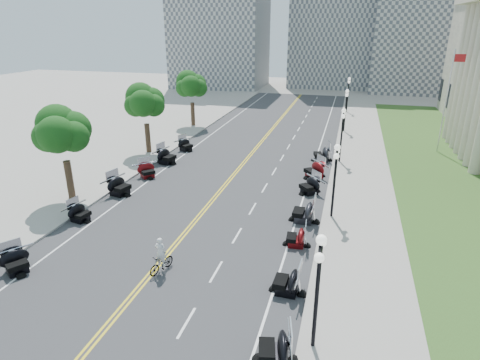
% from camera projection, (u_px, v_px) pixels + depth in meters
% --- Properties ---
extents(ground, '(160.00, 160.00, 0.00)m').
position_uv_depth(ground, '(188.00, 229.00, 25.31)').
color(ground, gray).
extents(road, '(16.00, 90.00, 0.01)m').
position_uv_depth(road, '(233.00, 176.00, 34.30)').
color(road, '#333335').
rests_on(road, ground).
extents(centerline_yellow_a, '(0.12, 90.00, 0.00)m').
position_uv_depth(centerline_yellow_a, '(232.00, 175.00, 34.32)').
color(centerline_yellow_a, yellow).
rests_on(centerline_yellow_a, road).
extents(centerline_yellow_b, '(0.12, 90.00, 0.00)m').
position_uv_depth(centerline_yellow_b, '(234.00, 176.00, 34.27)').
color(centerline_yellow_b, yellow).
rests_on(centerline_yellow_b, road).
extents(edge_line_north, '(0.12, 90.00, 0.00)m').
position_uv_depth(edge_line_north, '(308.00, 183.00, 32.70)').
color(edge_line_north, white).
rests_on(edge_line_north, road).
extents(edge_line_south, '(0.12, 90.00, 0.00)m').
position_uv_depth(edge_line_south, '(165.00, 169.00, 35.89)').
color(edge_line_south, white).
rests_on(edge_line_south, road).
extents(lane_dash_4, '(0.12, 2.00, 0.00)m').
position_uv_depth(lane_dash_4, '(187.00, 323.00, 17.31)').
color(lane_dash_4, white).
rests_on(lane_dash_4, road).
extents(lane_dash_5, '(0.12, 2.00, 0.00)m').
position_uv_depth(lane_dash_5, '(216.00, 272.00, 20.91)').
color(lane_dash_5, white).
rests_on(lane_dash_5, road).
extents(lane_dash_6, '(0.12, 2.00, 0.00)m').
position_uv_depth(lane_dash_6, '(237.00, 235.00, 24.51)').
color(lane_dash_6, white).
rests_on(lane_dash_6, road).
extents(lane_dash_7, '(0.12, 2.00, 0.00)m').
position_uv_depth(lane_dash_7, '(253.00, 209.00, 28.10)').
color(lane_dash_7, white).
rests_on(lane_dash_7, road).
extents(lane_dash_8, '(0.12, 2.00, 0.00)m').
position_uv_depth(lane_dash_8, '(265.00, 188.00, 31.70)').
color(lane_dash_8, white).
rests_on(lane_dash_8, road).
extents(lane_dash_9, '(0.12, 2.00, 0.00)m').
position_uv_depth(lane_dash_9, '(274.00, 171.00, 35.30)').
color(lane_dash_9, white).
rests_on(lane_dash_9, road).
extents(lane_dash_10, '(0.12, 2.00, 0.00)m').
position_uv_depth(lane_dash_10, '(282.00, 158.00, 38.89)').
color(lane_dash_10, white).
rests_on(lane_dash_10, road).
extents(lane_dash_11, '(0.12, 2.00, 0.00)m').
position_uv_depth(lane_dash_11, '(289.00, 147.00, 42.49)').
color(lane_dash_11, white).
rests_on(lane_dash_11, road).
extents(lane_dash_12, '(0.12, 2.00, 0.00)m').
position_uv_depth(lane_dash_12, '(294.00, 137.00, 46.09)').
color(lane_dash_12, white).
rests_on(lane_dash_12, road).
extents(lane_dash_13, '(0.12, 2.00, 0.00)m').
position_uv_depth(lane_dash_13, '(299.00, 129.00, 49.68)').
color(lane_dash_13, white).
rests_on(lane_dash_13, road).
extents(lane_dash_14, '(0.12, 2.00, 0.00)m').
position_uv_depth(lane_dash_14, '(303.00, 122.00, 53.28)').
color(lane_dash_14, white).
rests_on(lane_dash_14, road).
extents(lane_dash_15, '(0.12, 2.00, 0.00)m').
position_uv_depth(lane_dash_15, '(306.00, 116.00, 56.88)').
color(lane_dash_15, white).
rests_on(lane_dash_15, road).
extents(lane_dash_16, '(0.12, 2.00, 0.00)m').
position_uv_depth(lane_dash_16, '(309.00, 111.00, 60.47)').
color(lane_dash_16, white).
rests_on(lane_dash_16, road).
extents(lane_dash_17, '(0.12, 2.00, 0.00)m').
position_uv_depth(lane_dash_17, '(312.00, 106.00, 64.07)').
color(lane_dash_17, white).
rests_on(lane_dash_17, road).
extents(lane_dash_18, '(0.12, 2.00, 0.00)m').
position_uv_depth(lane_dash_18, '(315.00, 102.00, 67.67)').
color(lane_dash_18, white).
rests_on(lane_dash_18, road).
extents(lane_dash_19, '(0.12, 2.00, 0.00)m').
position_uv_depth(lane_dash_19, '(317.00, 98.00, 71.26)').
color(lane_dash_19, white).
rests_on(lane_dash_19, road).
extents(sidewalk_north, '(5.00, 90.00, 0.15)m').
position_uv_depth(sidewalk_north, '(360.00, 187.00, 31.66)').
color(sidewalk_north, '#9E9991').
rests_on(sidewalk_north, ground).
extents(sidewalk_south, '(5.00, 90.00, 0.15)m').
position_uv_depth(sidewalk_south, '(124.00, 164.00, 36.89)').
color(sidewalk_south, '#9E9991').
rests_on(sidewalk_south, ground).
extents(lawn, '(9.00, 60.00, 0.10)m').
position_uv_depth(lawn, '(438.00, 164.00, 37.12)').
color(lawn, '#356023').
rests_on(lawn, ground).
extents(distant_block_a, '(18.00, 14.00, 26.00)m').
position_uv_depth(distant_block_a, '(220.00, 20.00, 80.85)').
color(distant_block_a, gray).
rests_on(distant_block_a, ground).
extents(distant_block_b, '(16.00, 12.00, 30.00)m').
position_uv_depth(distant_block_b, '(334.00, 10.00, 80.06)').
color(distant_block_b, gray).
rests_on(distant_block_b, ground).
extents(distant_block_c, '(20.00, 14.00, 22.00)m').
position_uv_depth(distant_block_c, '(430.00, 31.00, 74.32)').
color(distant_block_c, gray).
rests_on(distant_block_c, ground).
extents(street_lamp_1, '(0.50, 1.20, 4.90)m').
position_uv_depth(street_lamp_1, '(317.00, 294.00, 15.04)').
color(street_lamp_1, black).
rests_on(street_lamp_1, sidewalk_north).
extents(street_lamp_2, '(0.50, 1.20, 4.90)m').
position_uv_depth(street_lamp_2, '(334.00, 182.00, 25.83)').
color(street_lamp_2, black).
rests_on(street_lamp_2, sidewalk_north).
extents(street_lamp_3, '(0.50, 1.20, 4.90)m').
position_uv_depth(street_lamp_3, '(342.00, 136.00, 36.62)').
color(street_lamp_3, black).
rests_on(street_lamp_3, sidewalk_north).
extents(street_lamp_4, '(0.50, 1.20, 4.90)m').
position_uv_depth(street_lamp_4, '(345.00, 111.00, 47.41)').
color(street_lamp_4, black).
rests_on(street_lamp_4, sidewalk_north).
extents(street_lamp_5, '(0.50, 1.20, 4.90)m').
position_uv_depth(street_lamp_5, '(348.00, 95.00, 58.20)').
color(street_lamp_5, black).
rests_on(street_lamp_5, sidewalk_north).
extents(flagpole, '(1.10, 0.20, 10.00)m').
position_uv_depth(flagpole, '(446.00, 103.00, 38.81)').
color(flagpole, silver).
rests_on(flagpole, ground).
extents(tree_2, '(4.80, 4.80, 9.20)m').
position_uv_depth(tree_2, '(63.00, 137.00, 27.88)').
color(tree_2, '#235619').
rests_on(tree_2, sidewalk_south).
extents(tree_3, '(4.80, 4.80, 9.20)m').
position_uv_depth(tree_3, '(145.00, 106.00, 38.67)').
color(tree_3, '#235619').
rests_on(tree_3, sidewalk_south).
extents(tree_4, '(4.80, 4.80, 9.20)m').
position_uv_depth(tree_4, '(192.00, 89.00, 49.46)').
color(tree_4, '#235619').
rests_on(tree_4, sidewalk_south).
extents(motorcycle_n_3, '(2.33, 2.33, 1.37)m').
position_uv_depth(motorcycle_n_3, '(275.00, 347.00, 15.09)').
color(motorcycle_n_3, black).
rests_on(motorcycle_n_3, road).
extents(motorcycle_n_4, '(2.03, 2.03, 1.37)m').
position_uv_depth(motorcycle_n_4, '(287.00, 280.00, 19.07)').
color(motorcycle_n_4, black).
rests_on(motorcycle_n_4, road).
extents(motorcycle_n_5, '(1.89, 1.89, 1.23)m').
position_uv_depth(motorcycle_n_5, '(296.00, 236.00, 23.20)').
color(motorcycle_n_5, '#590A0C').
rests_on(motorcycle_n_5, road).
extents(motorcycle_n_6, '(2.23, 2.23, 1.53)m').
position_uv_depth(motorcycle_n_6, '(304.00, 211.00, 26.02)').
color(motorcycle_n_6, black).
rests_on(motorcycle_n_6, road).
extents(motorcycle_n_7, '(2.83, 2.83, 1.40)m').
position_uv_depth(motorcycle_n_7, '(310.00, 185.00, 30.44)').
color(motorcycle_n_7, black).
rests_on(motorcycle_n_7, road).
extents(motorcycle_n_8, '(3.06, 3.06, 1.53)m').
position_uv_depth(motorcycle_n_8, '(314.00, 169.00, 33.56)').
color(motorcycle_n_8, '#590A0C').
rests_on(motorcycle_n_8, road).
extents(motorcycle_n_9, '(2.65, 2.65, 1.53)m').
position_uv_depth(motorcycle_n_9, '(322.00, 153.00, 37.79)').
color(motorcycle_n_9, black).
rests_on(motorcycle_n_9, road).
extents(motorcycle_s_4, '(2.60, 2.60, 1.32)m').
position_uv_depth(motorcycle_s_4, '(15.00, 261.00, 20.67)').
color(motorcycle_s_4, black).
rests_on(motorcycle_s_4, road).
extents(motorcycle_s_5, '(2.09, 2.09, 1.25)m').
position_uv_depth(motorcycle_s_5, '(80.00, 212.00, 26.16)').
color(motorcycle_s_5, black).
rests_on(motorcycle_s_5, road).
extents(motorcycle_s_6, '(2.62, 2.62, 1.52)m').
position_uv_depth(motorcycle_s_6, '(119.00, 185.00, 30.19)').
color(motorcycle_s_6, black).
rests_on(motorcycle_s_6, road).
extents(motorcycle_s_7, '(2.69, 2.69, 1.33)m').
position_uv_depth(motorcycle_s_7, '(147.00, 170.00, 33.70)').
color(motorcycle_s_7, '#590A0C').
rests_on(motorcycle_s_7, road).
extents(motorcycle_s_8, '(2.64, 2.64, 1.55)m').
position_uv_depth(motorcycle_s_8, '(166.00, 156.00, 37.04)').
color(motorcycle_s_8, black).
rests_on(motorcycle_s_8, road).
extents(motorcycle_s_9, '(2.55, 2.55, 1.31)m').
position_uv_depth(motorcycle_s_9, '(186.00, 144.00, 40.96)').
color(motorcycle_s_9, black).
rests_on(motorcycle_s_9, road).
extents(bicycle, '(0.98, 1.72, 0.99)m').
position_uv_depth(bicycle, '(161.00, 263.00, 20.77)').
color(bicycle, '#A51414').
rests_on(bicycle, road).
extents(cyclist_rider, '(0.60, 0.39, 1.64)m').
position_uv_depth(cyclist_rider, '(160.00, 241.00, 20.30)').
color(cyclist_rider, silver).
rests_on(cyclist_rider, bicycle).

